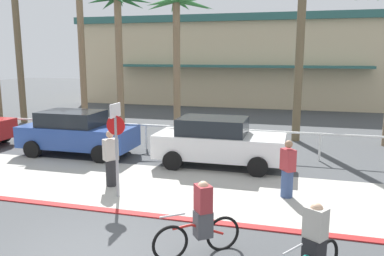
# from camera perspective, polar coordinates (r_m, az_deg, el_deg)

# --- Properties ---
(ground_plane) EXTENTS (80.00, 80.00, 0.00)m
(ground_plane) POSITION_cam_1_polar(r_m,az_deg,el_deg) (17.01, 2.38, -2.39)
(ground_plane) COLOR #424447
(sidewalk_strip) EXTENTS (44.00, 4.00, 0.02)m
(sidewalk_strip) POSITION_cam_1_polar(r_m,az_deg,el_deg) (11.64, -4.13, -8.55)
(sidewalk_strip) COLOR #ADAAA0
(sidewalk_strip) RESTS_ON ground
(curb_paint) EXTENTS (44.00, 0.24, 0.03)m
(curb_paint) POSITION_cam_1_polar(r_m,az_deg,el_deg) (9.90, -8.07, -12.13)
(curb_paint) COLOR maroon
(curb_paint) RESTS_ON ground
(building_backdrop) EXTENTS (25.70, 11.11, 6.61)m
(building_backdrop) POSITION_cam_1_polar(r_m,az_deg,el_deg) (33.28, 8.12, 9.65)
(building_backdrop) COLOR beige
(building_backdrop) RESTS_ON ground
(rail_fence) EXTENTS (22.52, 0.08, 1.04)m
(rail_fence) POSITION_cam_1_polar(r_m,az_deg,el_deg) (15.41, 1.15, -0.58)
(rail_fence) COLOR white
(rail_fence) RESTS_ON ground
(stop_sign_bike_lane) EXTENTS (0.52, 0.56, 2.56)m
(stop_sign_bike_lane) POSITION_cam_1_polar(r_m,az_deg,el_deg) (10.63, -10.90, -1.24)
(stop_sign_bike_lane) COLOR gray
(stop_sign_bike_lane) RESTS_ON ground
(palm_tree_2) EXTENTS (3.15, 3.19, 8.93)m
(palm_tree_2) POSITION_cam_1_polar(r_m,az_deg,el_deg) (23.36, -15.90, 16.31)
(palm_tree_2) COLOR #846B4C
(palm_tree_2) RESTS_ON ground
(palm_tree_3) EXTENTS (3.30, 3.19, 6.82)m
(palm_tree_3) POSITION_cam_1_polar(r_m,az_deg,el_deg) (20.80, -10.56, 13.91)
(palm_tree_3) COLOR #846B4C
(palm_tree_3) RESTS_ON ground
(palm_tree_4) EXTENTS (3.76, 3.25, 6.62)m
(palm_tree_4) POSITION_cam_1_polar(r_m,az_deg,el_deg) (20.07, -2.14, 14.56)
(palm_tree_4) COLOR #846B4C
(palm_tree_4) RESTS_ON ground
(car_blue_1) EXTENTS (4.40, 2.02, 1.69)m
(car_blue_1) POSITION_cam_1_polar(r_m,az_deg,el_deg) (15.78, -16.31, -0.62)
(car_blue_1) COLOR #284793
(car_blue_1) RESTS_ON ground
(car_white_2) EXTENTS (4.40, 2.02, 1.69)m
(car_white_2) POSITION_cam_1_polar(r_m,az_deg,el_deg) (13.60, 3.79, -1.96)
(car_white_2) COLOR white
(car_white_2) RESTS_ON ground
(cyclist_red_0) EXTENTS (1.48, 1.15, 1.50)m
(cyclist_red_0) POSITION_cam_1_polar(r_m,az_deg,el_deg) (7.77, 1.27, -13.16)
(cyclist_red_0) COLOR black
(cyclist_red_0) RESTS_ON ground
(cyclist_teal_1) EXTENTS (1.05, 1.55, 1.50)m
(cyclist_teal_1) POSITION_cam_1_polar(r_m,az_deg,el_deg) (7.04, 17.01, -16.31)
(cyclist_teal_1) COLOR black
(cyclist_teal_1) RESTS_ON ground
(pedestrian_0) EXTENTS (0.46, 0.47, 1.67)m
(pedestrian_0) POSITION_cam_1_polar(r_m,az_deg,el_deg) (11.77, -11.63, -4.66)
(pedestrian_0) COLOR #232326
(pedestrian_0) RESTS_ON ground
(pedestrian_1) EXTENTS (0.45, 0.48, 1.59)m
(pedestrian_1) POSITION_cam_1_polar(r_m,az_deg,el_deg) (10.95, 13.63, -6.15)
(pedestrian_1) COLOR #384C7A
(pedestrian_1) RESTS_ON ground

